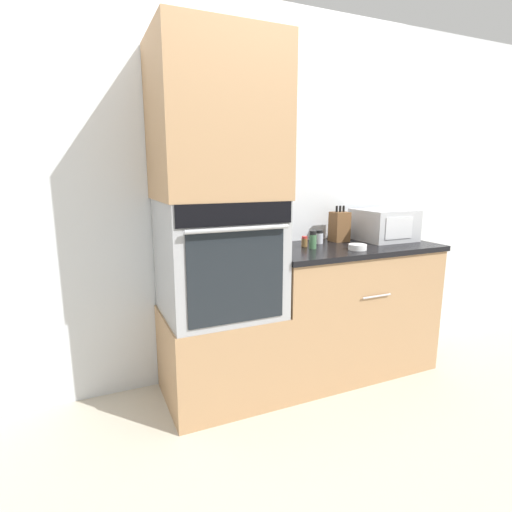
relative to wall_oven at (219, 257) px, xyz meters
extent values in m
plane|color=beige|center=(0.35, -0.30, -0.91)|extent=(12.00, 12.00, 0.00)
cube|color=silver|center=(0.35, 0.33, 0.34)|extent=(8.00, 0.05, 2.50)
cube|color=#A87F56|center=(0.00, 0.00, -0.63)|extent=(0.70, 0.60, 0.57)
cube|color=#9EA0A5|center=(0.00, 0.00, 0.00)|extent=(0.67, 0.59, 0.69)
cube|color=black|center=(0.00, -0.30, 0.29)|extent=(0.65, 0.01, 0.12)
cube|color=#33E54C|center=(0.00, -0.30, 0.29)|extent=(0.09, 0.00, 0.03)
cube|color=black|center=(0.00, -0.30, -0.05)|extent=(0.55, 0.01, 0.52)
cylinder|color=#9EA0A5|center=(0.00, -0.33, 0.21)|extent=(0.57, 0.02, 0.02)
cube|color=#A87F56|center=(0.00, 0.00, 0.78)|extent=(0.70, 0.60, 0.88)
cube|color=#A87F56|center=(0.95, 0.00, -0.47)|extent=(1.21, 0.60, 0.88)
cube|color=black|center=(0.95, 0.00, -0.01)|extent=(1.23, 0.63, 0.03)
cylinder|color=#B7B7BC|center=(0.95, -0.31, -0.28)|extent=(0.22, 0.01, 0.01)
cube|color=#B2B5BA|center=(1.32, 0.08, 0.12)|extent=(0.39, 0.36, 0.23)
cube|color=silver|center=(1.30, -0.10, 0.12)|extent=(0.24, 0.01, 0.15)
cube|color=brown|center=(0.98, 0.16, 0.11)|extent=(0.12, 0.11, 0.21)
cylinder|color=black|center=(0.95, 0.16, 0.24)|extent=(0.02, 0.02, 0.04)
cylinder|color=black|center=(0.98, 0.16, 0.24)|extent=(0.02, 0.02, 0.04)
cylinder|color=black|center=(1.01, 0.16, 0.24)|extent=(0.02, 0.02, 0.04)
cylinder|color=white|center=(0.90, -0.16, 0.02)|extent=(0.12, 0.12, 0.04)
cylinder|color=silver|center=(0.80, 0.14, 0.04)|extent=(0.06, 0.06, 0.07)
cylinder|color=black|center=(0.80, 0.14, 0.09)|extent=(0.05, 0.05, 0.02)
cylinder|color=brown|center=(0.64, 0.08, 0.03)|extent=(0.04, 0.04, 0.06)
cylinder|color=red|center=(0.64, 0.08, 0.07)|extent=(0.04, 0.04, 0.02)
cylinder|color=#427047|center=(0.65, -0.01, 0.05)|extent=(0.05, 0.05, 0.09)
cylinder|color=black|center=(0.65, -0.01, 0.11)|extent=(0.05, 0.05, 0.03)
camera|label=1|loc=(-0.75, -2.23, 0.50)|focal=28.00mm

